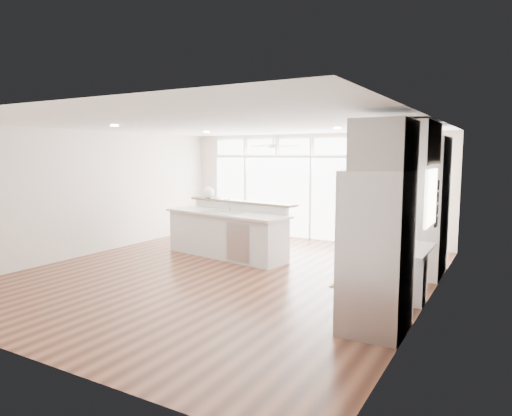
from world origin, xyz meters
The scene contains 24 objects.
floor centered at (0.00, 0.00, -0.01)m, with size 7.00×8.00×0.02m, color #432114.
ceiling centered at (0.00, 0.00, 2.70)m, with size 7.00×8.00×0.02m, color white.
wall_back centered at (0.00, 4.00, 1.35)m, with size 7.00×0.04×2.70m, color beige.
wall_front centered at (0.00, -4.00, 1.35)m, with size 7.00×0.04×2.70m, color beige.
wall_left centered at (-3.50, 0.00, 1.35)m, with size 0.04×8.00×2.70m, color beige.
wall_right centered at (3.50, 0.00, 1.35)m, with size 0.04×8.00×2.70m, color beige.
glass_wall centered at (0.00, 3.94, 1.05)m, with size 5.80×0.06×2.08m, color white.
transom_row centered at (0.00, 3.94, 2.38)m, with size 5.90×0.06×0.40m, color white.
desk_window centered at (3.46, 0.30, 1.55)m, with size 0.04×0.85×0.85m, color white.
ceiling_fan centered at (-0.50, 2.80, 2.48)m, with size 1.16×1.16×0.32m, color silver.
recessed_lights centered at (0.00, 0.20, 2.68)m, with size 3.40×3.00×0.02m, color white.
oven_cabinet centered at (3.17, 1.80, 1.25)m, with size 0.64×1.20×2.50m, color silver.
desk_nook centered at (3.13, 0.30, 0.38)m, with size 0.72×1.30×0.76m, color silver.
upper_cabinets centered at (3.17, 0.30, 2.35)m, with size 0.64×1.30×0.64m, color silver.
refrigerator centered at (3.11, -1.35, 1.00)m, with size 0.76×0.90×2.00m, color #ADADB1.
fridge_cabinet centered at (3.17, -1.35, 2.30)m, with size 0.64×0.90×0.60m, color silver.
framed_photos centered at (3.46, 0.92, 1.40)m, with size 0.06×0.22×0.80m, color black.
kitchen_island centered at (-0.78, 1.18, 0.59)m, with size 2.96×1.12×1.18m, color silver.
rug centered at (2.43, 0.42, 0.01)m, with size 0.91×0.66×0.01m, color #362311.
office_chair centered at (2.57, -0.29, 0.45)m, with size 0.47×0.44×0.91m, color black.
fishbowl centered at (-1.65, 1.74, 1.31)m, with size 0.27×0.27×0.27m, color white.
monitor centered at (3.05, 0.30, 0.96)m, with size 0.08×0.48×0.40m, color black.
keyboard centered at (2.88, 0.30, 0.77)m, with size 0.11×0.30×0.01m, color white.
potted_plant centered at (3.17, 1.80, 2.61)m, with size 0.25×0.27×0.21m, color #265424.
Camera 1 is at (4.56, -6.86, 2.20)m, focal length 32.00 mm.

